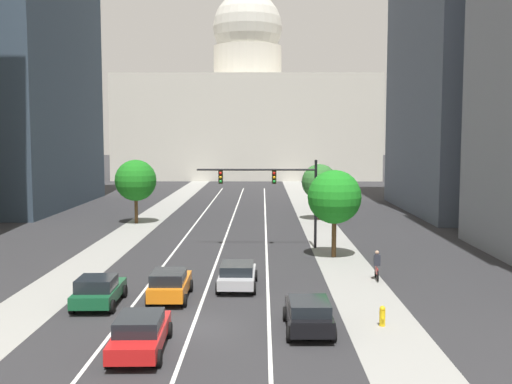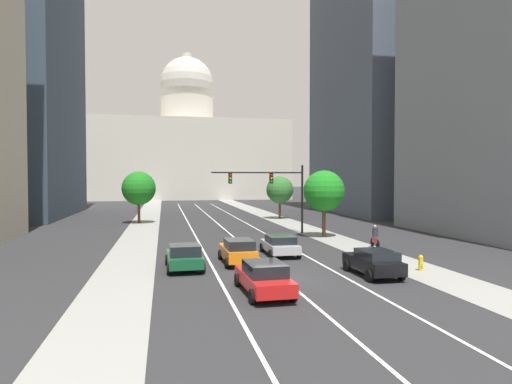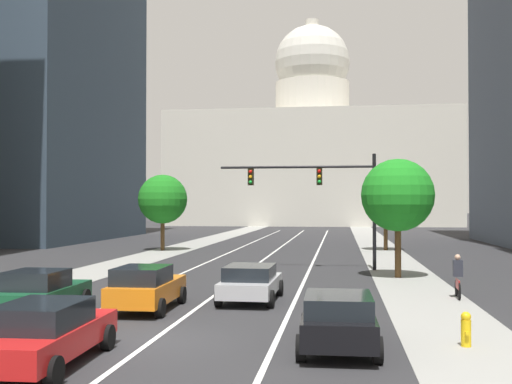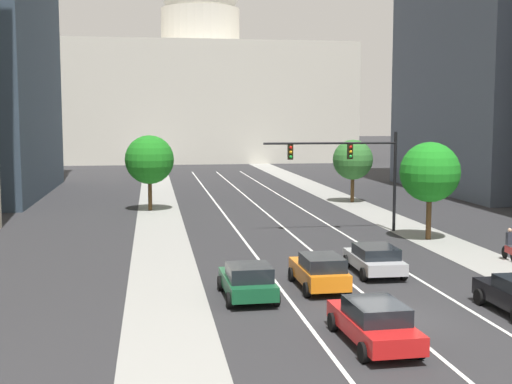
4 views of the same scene
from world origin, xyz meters
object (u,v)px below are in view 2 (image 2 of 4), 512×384
object	(u,v)px
car_red	(264,277)
street_tree_near_left	(139,188)
cyclist	(375,237)
car_black	(374,262)
traffic_signal_mast	(274,185)
car_green	(184,256)
car_silver	(280,245)
capitol_building	(187,152)
car_orange	(238,251)
street_tree_far_right	(324,191)
street_tree_near_right	(280,190)
fire_hydrant	(421,263)

from	to	relation	value
car_red	street_tree_near_left	bearing A→B (deg)	10.01
cyclist	car_black	bearing A→B (deg)	157.44
traffic_signal_mast	street_tree_near_left	size ratio (longest dim) A/B	1.46
car_green	traffic_signal_mast	xyz separation A→B (m)	(9.06, 15.43, 3.84)
car_silver	capitol_building	bearing A→B (deg)	1.88
capitol_building	car_orange	size ratio (longest dim) A/B	11.64
car_red	car_green	world-z (taller)	car_green
car_orange	car_black	bearing A→B (deg)	-127.39
car_black	cyclist	xyz separation A→B (m)	(4.62, 9.23, 0.08)
car_orange	street_tree_far_right	world-z (taller)	street_tree_far_right
car_red	car_silver	size ratio (longest dim) A/B	1.10
street_tree_near_left	cyclist	bearing A→B (deg)	-50.55
street_tree_near_left	car_silver	bearing A→B (deg)	-66.49
car_green	street_tree_far_right	bearing A→B (deg)	-48.34
street_tree_near_right	fire_hydrant	bearing A→B (deg)	-90.67
street_tree_near_left	traffic_signal_mast	bearing A→B (deg)	-43.93
car_silver	car_orange	xyz separation A→B (m)	(-3.31, -2.47, 0.07)
capitol_building	street_tree_far_right	size ratio (longest dim) A/B	8.34
capitol_building	fire_hydrant	world-z (taller)	capitol_building
traffic_signal_mast	street_tree_far_right	world-z (taller)	traffic_signal_mast
traffic_signal_mast	fire_hydrant	world-z (taller)	traffic_signal_mast
capitol_building	car_green	xyz separation A→B (m)	(-4.97, -94.24, -11.42)
street_tree_near_right	street_tree_near_left	distance (m)	17.80
car_silver	car_orange	distance (m)	4.13
car_black	street_tree_near_right	bearing A→B (deg)	-6.93
car_silver	car_green	distance (m)	7.54
capitol_building	car_black	world-z (taller)	capitol_building
car_silver	traffic_signal_mast	xyz separation A→B (m)	(2.43, 11.83, 3.86)
car_green	cyclist	world-z (taller)	cyclist
car_orange	cyclist	bearing A→B (deg)	-69.84
fire_hydrant	traffic_signal_mast	bearing A→B (deg)	102.69
car_orange	traffic_signal_mast	bearing A→B (deg)	-22.75
street_tree_far_right	street_tree_near_right	bearing A→B (deg)	87.73
car_silver	cyclist	xyz separation A→B (m)	(7.94, 1.85, 0.11)
street_tree_near_right	street_tree_far_right	xyz separation A→B (m)	(-0.74, -18.60, 0.39)
cyclist	street_tree_far_right	distance (m)	7.57
cyclist	street_tree_far_right	world-z (taller)	street_tree_far_right
car_red	car_orange	world-z (taller)	car_orange
car_silver	fire_hydrant	size ratio (longest dim) A/B	4.79
car_black	car_green	xyz separation A→B (m)	(-9.94, 3.79, -0.01)
traffic_signal_mast	car_silver	bearing A→B (deg)	-101.63
fire_hydrant	car_silver	bearing A→B (deg)	134.85
street_tree_near_right	car_silver	bearing A→B (deg)	-104.47
car_red	car_green	xyz separation A→B (m)	(-3.31, 6.29, -0.00)
cyclist	car_green	bearing A→B (deg)	114.54
car_black	car_orange	distance (m)	8.25
car_orange	car_green	size ratio (longest dim) A/B	1.02
traffic_signal_mast	car_black	bearing A→B (deg)	-87.37
street_tree_near_right	car_black	bearing A→B (deg)	-96.08
car_orange	street_tree_far_right	size ratio (longest dim) A/B	0.72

